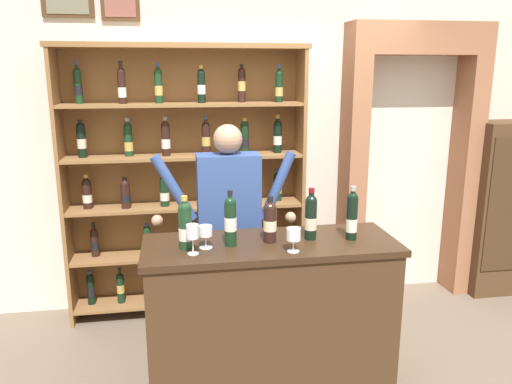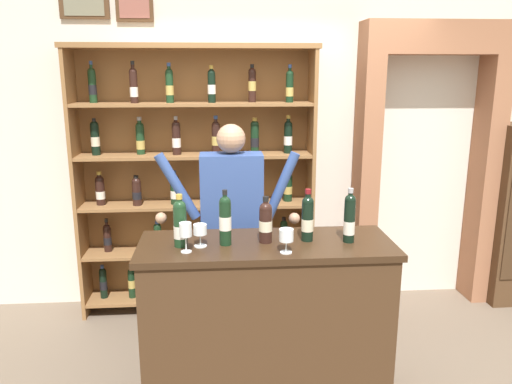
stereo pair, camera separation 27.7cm
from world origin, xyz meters
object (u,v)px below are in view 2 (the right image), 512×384
object	(u,v)px
wine_shelf	(196,177)
wine_glass_spare	(186,231)
tasting_bottle_vin_santo	(308,218)
tasting_bottle_chianti	(266,221)
wine_glass_center	(200,231)
tasting_counter	(266,322)
wine_glass_left	(286,236)
shopkeeper	(232,215)
tasting_bottle_grappa	(225,219)
tasting_bottle_rosso	(349,218)
tasting_bottle_prosecco	(180,223)

from	to	relation	value
wine_shelf	wine_glass_spare	size ratio (longest dim) A/B	13.00
tasting_bottle_vin_santo	tasting_bottle_chianti	bearing A→B (deg)	-177.41
tasting_bottle_vin_santo	wine_glass_center	distance (m)	0.65
tasting_counter	wine_glass_left	xyz separation A→B (m)	(0.09, -0.18, 0.62)
wine_glass_left	wine_glass_spare	xyz separation A→B (m)	(-0.57, 0.05, 0.03)
shopkeeper	tasting_bottle_grappa	distance (m)	0.61
tasting_bottle_rosso	tasting_bottle_prosecco	bearing A→B (deg)	179.98
tasting_bottle_chianti	tasting_bottle_vin_santo	world-z (taller)	tasting_bottle_vin_santo
tasting_bottle_prosecco	wine_glass_left	distance (m)	0.62
tasting_counter	tasting_bottle_vin_santo	distance (m)	0.72
shopkeeper	tasting_bottle_chianti	world-z (taller)	shopkeeper
tasting_counter	wine_glass_left	size ratio (longest dim) A/B	10.94
tasting_bottle_prosecco	shopkeeper	bearing A→B (deg)	62.11
tasting_bottle_chianti	tasting_counter	bearing A→B (deg)	-63.24
tasting_bottle_prosecco	tasting_bottle_grappa	xyz separation A→B (m)	(0.26, 0.01, 0.01)
shopkeeper	wine_glass_spare	world-z (taller)	shopkeeper
tasting_bottle_chianti	tasting_bottle_grappa	bearing A→B (deg)	-174.19
wine_shelf	tasting_counter	world-z (taller)	wine_shelf
tasting_bottle_chianti	wine_glass_spare	world-z (taller)	tasting_bottle_chianti
shopkeeper	tasting_bottle_grappa	size ratio (longest dim) A/B	5.10
wine_glass_left	wine_glass_spare	size ratio (longest dim) A/B	0.81
wine_glass_left	wine_glass_center	bearing A→B (deg)	163.68
wine_shelf	wine_glass_center	world-z (taller)	wine_shelf
wine_glass_left	wine_glass_center	world-z (taller)	wine_glass_left
wine_shelf	tasting_bottle_rosso	world-z (taller)	wine_shelf
tasting_bottle_chianti	tasting_bottle_rosso	xyz separation A→B (m)	(0.50, -0.03, 0.02)
wine_shelf	tasting_bottle_grappa	bearing A→B (deg)	-80.45
shopkeeper	wine_glass_left	world-z (taller)	shopkeeper
tasting_bottle_rosso	wine_glass_center	size ratio (longest dim) A/B	2.46
tasting_counter	shopkeeper	xyz separation A→B (m)	(-0.19, 0.58, 0.53)
shopkeeper	tasting_bottle_rosso	world-z (taller)	shopkeeper
tasting_bottle_vin_santo	tasting_bottle_rosso	size ratio (longest dim) A/B	0.97
tasting_bottle_prosecco	wine_glass_spare	xyz separation A→B (m)	(0.04, -0.10, -0.02)
wine_shelf	wine_glass_center	size ratio (longest dim) A/B	16.76
tasting_bottle_prosecco	tasting_bottle_grappa	size ratio (longest dim) A/B	0.94
tasting_counter	wine_glass_center	world-z (taller)	wine_glass_center
wine_glass_center	tasting_counter	bearing A→B (deg)	5.34
tasting_counter	wine_glass_spare	bearing A→B (deg)	-165.17
tasting_bottle_vin_santo	wine_glass_left	xyz separation A→B (m)	(-0.16, -0.20, -0.05)
tasting_bottle_rosso	wine_glass_left	distance (m)	0.43
tasting_counter	wine_glass_spare	world-z (taller)	wine_glass_spare
shopkeeper	wine_glass_center	bearing A→B (deg)	-108.28
tasting_bottle_grappa	wine_glass_center	distance (m)	0.16
wine_glass_center	tasting_bottle_rosso	bearing A→B (deg)	0.81
tasting_counter	tasting_bottle_chianti	size ratio (longest dim) A/B	5.41
shopkeeper	tasting_bottle_chianti	size ratio (longest dim) A/B	6.00
tasting_bottle_grappa	tasting_bottle_vin_santo	bearing A→B (deg)	4.15
wine_shelf	tasting_bottle_grappa	xyz separation A→B (m)	(0.22, -1.33, 0.02)
tasting_bottle_rosso	wine_glass_left	bearing A→B (deg)	-158.82
tasting_bottle_prosecco	tasting_bottle_vin_santo	size ratio (longest dim) A/B	0.98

